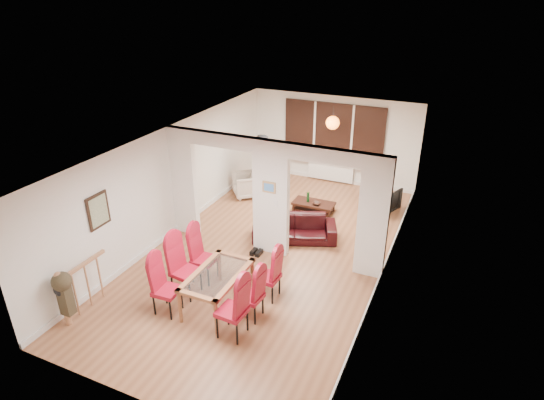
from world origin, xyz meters
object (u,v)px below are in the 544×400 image
Objects in this scene: armchair at (247,185)px; dining_chair_ra at (232,307)px; television at (388,202)px; bottle at (308,197)px; person at (260,167)px; dining_chair_la at (166,287)px; dining_chair_lc at (204,256)px; dining_chair_lb at (185,268)px; dining_table at (218,289)px; sofa at (294,228)px; coffee_table at (314,207)px; dining_chair_rb at (250,293)px; bowl at (316,204)px; dining_chair_rc at (268,274)px.

dining_chair_ra is at bearing -14.76° from armchair.
bottle is at bearing 132.23° from television.
dining_chair_ra is 0.62× the size of person.
dining_chair_la is 5.22m from armchair.
dining_chair_lc reaches higher than bottle.
television is at bearing 68.67° from dining_chair_lb.
television is 3.44× the size of bottle.
television is (1.48, 5.78, -0.29)m from dining_chair_ra.
sofa is (0.39, 2.86, -0.06)m from dining_table.
dining_chair_lb reaches higher than armchair.
coffee_table is (0.31, 4.44, -0.22)m from dining_table.
dining_chair_rb is at bearing 18.19° from person.
bowl is (0.10, -0.09, 0.15)m from coffee_table.
dining_chair_rb is 1.36× the size of armchair.
dining_chair_lb is 1.03× the size of dining_chair_ra.
dining_chair_rb is at bearing -27.09° from dining_chair_lc.
dining_chair_rc is (1.48, 1.14, -0.02)m from dining_chair_la.
person is at bearing 105.07° from dining_chair_lb.
dining_chair_lb reaches higher than coffee_table.
dining_chair_la reaches higher than dining_table.
dining_chair_lc is 5.35× the size of bowl.
dining_chair_rc is 0.54× the size of sofa.
dining_chair_ra is at bearing -84.68° from bottle.
dining_table reaches higher than armchair.
person is at bearing 118.49° from dining_chair_rb.
television is (1.72, 2.33, -0.00)m from sofa.
dining_table is 5.17× the size of bottle.
dining_chair_la is at bearing -84.09° from dining_chair_lb.
dining_chair_la is 5.03m from bowl.
dining_chair_lb reaches higher than dining_chair_rb.
dining_chair_rb is (1.42, -0.10, -0.08)m from dining_chair_lb.
dining_chair_lb is (0.02, 0.58, 0.05)m from dining_chair_la.
dining_chair_lb is at bearing -103.26° from coffee_table.
dining_chair_la is 1.06× the size of dining_chair_rb.
dining_chair_lc is at bearing 137.56° from dining_table.
person reaches higher than dining_chair_lb.
dining_chair_rc is at bearing 88.51° from dining_chair_ra.
dining_chair_rb is at bearing -11.56° from armchair.
dining_chair_lc is 3.99m from coffee_table.
bowl is at bearing 67.34° from sofa.
sofa is 1.97× the size of television.
sofa is at bearing 101.38° from dining_chair_rc.
bottle is at bearing 76.68° from dining_chair_lc.
bottle is at bearing 76.03° from person.
dining_chair_lc reaches higher than dining_table.
television is at bearing 21.37° from bottle.
dining_chair_ra reaches higher than dining_chair_rc.
bottle is at bearing 87.99° from dining_table.
dining_chair_lb reaches higher than dining_chair_lc.
dining_chair_lb is at bearing -26.69° from armchair.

